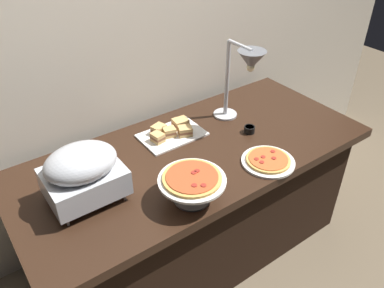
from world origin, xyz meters
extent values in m
plane|color=brown|center=(0.00, 0.00, 0.00)|extent=(8.00, 8.00, 0.00)
cube|color=beige|center=(0.00, 0.50, 1.20)|extent=(4.40, 0.04, 2.40)
cube|color=black|center=(0.00, 0.00, 0.73)|extent=(1.90, 0.84, 0.05)
cube|color=black|center=(0.00, 0.00, 0.35)|extent=(1.75, 0.74, 0.71)
cylinder|color=#B7BABF|center=(-0.73, -0.12, 0.78)|extent=(0.01, 0.01, 0.04)
cylinder|color=#B7BABF|center=(-0.47, -0.12, 0.78)|extent=(0.01, 0.01, 0.04)
cylinder|color=#B7BABF|center=(-0.73, 0.09, 0.78)|extent=(0.01, 0.01, 0.04)
cylinder|color=#B7BABF|center=(-0.47, 0.09, 0.78)|extent=(0.01, 0.01, 0.04)
cube|color=#B7BABF|center=(-0.60, -0.01, 0.86)|extent=(0.33, 0.26, 0.12)
ellipsoid|color=#B7BABF|center=(-0.60, -0.01, 0.96)|extent=(0.31, 0.25, 0.14)
cylinder|color=#B7BABF|center=(0.36, 0.19, 0.77)|extent=(0.14, 0.14, 0.01)
cylinder|color=#B7BABF|center=(0.36, 0.19, 1.00)|extent=(0.02, 0.02, 0.45)
cylinder|color=#B7BABF|center=(0.36, 0.10, 1.22)|extent=(0.02, 0.18, 0.02)
cone|color=#595B60|center=(0.36, 0.01, 1.17)|extent=(0.15, 0.15, 0.10)
sphere|color=#F9EAB2|center=(0.36, 0.01, 1.13)|extent=(0.04, 0.04, 0.04)
cylinder|color=white|center=(0.24, -0.30, 0.77)|extent=(0.27, 0.27, 0.01)
cylinder|color=gold|center=(0.24, -0.30, 0.78)|extent=(0.22, 0.22, 0.01)
cylinder|color=#C65628|center=(0.24, -0.30, 0.79)|extent=(0.20, 0.20, 0.00)
cylinder|color=maroon|center=(0.19, -0.27, 0.79)|extent=(0.02, 0.02, 0.00)
cylinder|color=maroon|center=(0.22, -0.28, 0.79)|extent=(0.02, 0.02, 0.00)
cylinder|color=maroon|center=(0.19, -0.30, 0.79)|extent=(0.02, 0.02, 0.00)
cylinder|color=maroon|center=(0.26, -0.31, 0.79)|extent=(0.02, 0.02, 0.00)
cylinder|color=maroon|center=(0.30, -0.27, 0.79)|extent=(0.02, 0.02, 0.00)
cylinder|color=#595B60|center=(-0.23, -0.29, 0.81)|extent=(0.02, 0.02, 0.10)
cylinder|color=#595B60|center=(-0.23, -0.29, 0.76)|extent=(0.16, 0.16, 0.01)
cylinder|color=white|center=(-0.23, -0.29, 0.87)|extent=(0.30, 0.30, 0.01)
cylinder|color=gold|center=(-0.23, -0.29, 0.88)|extent=(0.26, 0.26, 0.01)
cylinder|color=#B74723|center=(-0.23, -0.29, 0.89)|extent=(0.23, 0.23, 0.00)
cylinder|color=maroon|center=(-0.22, -0.37, 0.89)|extent=(0.02, 0.02, 0.00)
cylinder|color=maroon|center=(-0.21, -0.28, 0.89)|extent=(0.02, 0.02, 0.00)
cylinder|color=maroon|center=(-0.19, -0.28, 0.89)|extent=(0.02, 0.02, 0.00)
cylinder|color=maroon|center=(-0.25, -0.35, 0.89)|extent=(0.02, 0.02, 0.00)
cube|color=white|center=(-0.02, 0.19, 0.77)|extent=(0.35, 0.23, 0.01)
cube|color=tan|center=(0.06, 0.22, 0.78)|extent=(0.09, 0.08, 0.02)
cube|color=brown|center=(0.06, 0.22, 0.80)|extent=(0.09, 0.08, 0.01)
cube|color=tan|center=(0.06, 0.22, 0.81)|extent=(0.09, 0.08, 0.02)
cube|color=tan|center=(-0.07, 0.24, 0.78)|extent=(0.09, 0.08, 0.02)
cube|color=brown|center=(-0.07, 0.24, 0.80)|extent=(0.09, 0.08, 0.01)
cube|color=tan|center=(-0.07, 0.24, 0.81)|extent=(0.09, 0.08, 0.02)
cube|color=tan|center=(-0.12, 0.17, 0.78)|extent=(0.06, 0.07, 0.02)
cube|color=brown|center=(-0.12, 0.17, 0.80)|extent=(0.06, 0.07, 0.01)
cube|color=tan|center=(-0.12, 0.17, 0.81)|extent=(0.06, 0.07, 0.02)
cube|color=tan|center=(0.04, 0.14, 0.78)|extent=(0.09, 0.08, 0.02)
cube|color=brown|center=(0.04, 0.14, 0.80)|extent=(0.09, 0.08, 0.01)
cube|color=tan|center=(0.04, 0.14, 0.81)|extent=(0.09, 0.08, 0.02)
cube|color=tan|center=(-0.04, 0.18, 0.78)|extent=(0.08, 0.07, 0.02)
cube|color=brown|center=(-0.04, 0.18, 0.80)|extent=(0.08, 0.07, 0.01)
cube|color=tan|center=(-0.04, 0.18, 0.81)|extent=(0.08, 0.07, 0.02)
cylinder|color=black|center=(0.35, -0.04, 0.78)|extent=(0.06, 0.06, 0.04)
cylinder|color=maroon|center=(0.35, -0.04, 0.80)|extent=(0.05, 0.05, 0.01)
camera|label=1|loc=(-0.98, -1.34, 1.95)|focal=36.46mm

